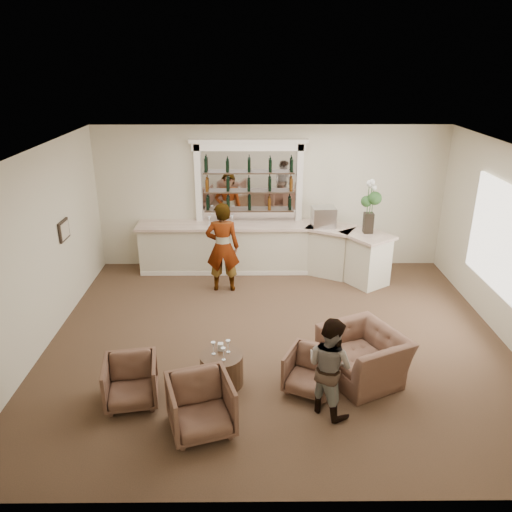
{
  "coord_description": "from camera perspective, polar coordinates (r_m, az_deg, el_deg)",
  "views": [
    {
      "loc": [
        -0.43,
        -7.7,
        4.67
      ],
      "look_at": [
        -0.36,
        0.9,
        1.24
      ],
      "focal_mm": 35.0,
      "sensor_mm": 36.0,
      "label": 1
    }
  ],
  "objects": [
    {
      "name": "wine_glass_bar_left",
      "position": [
        11.3,
        -5.36,
        4.03
      ],
      "size": [
        0.07,
        0.07,
        0.21
      ],
      "primitive_type": null,
      "color": "white",
      "rests_on": "bar_counter"
    },
    {
      "name": "cocktail_table",
      "position": [
        7.81,
        -3.93,
        -12.78
      ],
      "size": [
        0.66,
        0.66,
        0.5
      ],
      "primitive_type": "cylinder",
      "color": "#45311E",
      "rests_on": "ground"
    },
    {
      "name": "armchair_far",
      "position": [
        8.02,
        12.18,
        -11.07
      ],
      "size": [
        1.47,
        1.54,
        0.78
      ],
      "primitive_type": "imported",
      "rotation": [
        0.0,
        0.0,
        -1.11
      ],
      "color": "brown",
      "rests_on": "ground"
    },
    {
      "name": "wine_glass_tbl_a",
      "position": [
        7.65,
        -4.89,
        -10.45
      ],
      "size": [
        0.07,
        0.07,
        0.21
      ],
      "primitive_type": null,
      "color": "white",
      "rests_on": "cocktail_table"
    },
    {
      "name": "guest",
      "position": [
        7.07,
        8.41,
        -12.34
      ],
      "size": [
        0.89,
        0.9,
        1.46
      ],
      "primitive_type": "imported",
      "rotation": [
        0.0,
        0.0,
        2.32
      ],
      "color": "gray",
      "rests_on": "ground"
    },
    {
      "name": "back_bar_alcove",
      "position": [
        11.42,
        -0.82,
        8.41
      ],
      "size": [
        2.64,
        0.25,
        3.0
      ],
      "color": "white",
      "rests_on": "ground"
    },
    {
      "name": "sommelier",
      "position": [
        10.47,
        -3.83,
        0.99
      ],
      "size": [
        0.71,
        0.47,
        1.93
      ],
      "primitive_type": "imported",
      "rotation": [
        0.0,
        0.0,
        3.15
      ],
      "color": "gray",
      "rests_on": "ground"
    },
    {
      "name": "armchair_left",
      "position": [
        7.59,
        -14.09,
        -13.75
      ],
      "size": [
        0.85,
        0.87,
        0.69
      ],
      "primitive_type": "imported",
      "rotation": [
        0.0,
        0.0,
        0.17
      ],
      "color": "brown",
      "rests_on": "ground"
    },
    {
      "name": "wine_glass_bar_right",
      "position": [
        11.32,
        -2.75,
        4.13
      ],
      "size": [
        0.07,
        0.07,
        0.21
      ],
      "primitive_type": null,
      "color": "white",
      "rests_on": "bar_counter"
    },
    {
      "name": "bar_counter",
      "position": [
        11.46,
        0.9,
        0.81
      ],
      "size": [
        5.72,
        1.8,
        1.14
      ],
      "color": "beige",
      "rests_on": "ground"
    },
    {
      "name": "espresso_machine",
      "position": [
        11.23,
        7.71,
        4.45
      ],
      "size": [
        0.54,
        0.47,
        0.45
      ],
      "primitive_type": "cube",
      "rotation": [
        0.0,
        0.0,
        0.08
      ],
      "color": "silver",
      "rests_on": "bar_counter"
    },
    {
      "name": "napkin_holder",
      "position": [
        7.76,
        -4.08,
        -10.3
      ],
      "size": [
        0.08,
        0.08,
        0.12
      ],
      "primitive_type": "cube",
      "color": "silver",
      "rests_on": "cocktail_table"
    },
    {
      "name": "ground",
      "position": [
        9.02,
        2.36,
        -9.45
      ],
      "size": [
        8.0,
        8.0,
        0.0
      ],
      "primitive_type": "plane",
      "color": "brown",
      "rests_on": "ground"
    },
    {
      "name": "armchair_right",
      "position": [
        7.67,
        6.23,
        -12.93
      ],
      "size": [
        0.92,
        0.93,
        0.64
      ],
      "primitive_type": "imported",
      "rotation": [
        0.0,
        0.0,
        -0.43
      ],
      "color": "brown",
      "rests_on": "ground"
    },
    {
      "name": "armchair_center",
      "position": [
        6.93,
        -6.32,
        -16.63
      ],
      "size": [
        1.03,
        1.05,
        0.76
      ],
      "primitive_type": "imported",
      "rotation": [
        0.0,
        0.0,
        0.31
      ],
      "color": "brown",
      "rests_on": "ground"
    },
    {
      "name": "room_shell",
      "position": [
        8.75,
        3.45,
        6.27
      ],
      "size": [
        8.04,
        7.02,
        3.32
      ],
      "color": "beige",
      "rests_on": "ground"
    },
    {
      "name": "flower_vase",
      "position": [
        10.88,
        12.9,
        5.91
      ],
      "size": [
        0.31,
        0.31,
        1.17
      ],
      "color": "black",
      "rests_on": "bar_counter"
    },
    {
      "name": "wine_glass_tbl_b",
      "position": [
        7.67,
        -3.2,
        -10.26
      ],
      "size": [
        0.07,
        0.07,
        0.21
      ],
      "primitive_type": null,
      "color": "white",
      "rests_on": "cocktail_table"
    },
    {
      "name": "wine_glass_tbl_c",
      "position": [
        7.5,
        -3.74,
        -11.11
      ],
      "size": [
        0.07,
        0.07,
        0.21
      ],
      "primitive_type": null,
      "color": "white",
      "rests_on": "cocktail_table"
    }
  ]
}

